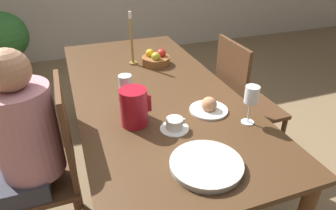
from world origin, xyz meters
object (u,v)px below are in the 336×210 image
(red_pitcher, at_px, (134,107))
(fruit_bowl, at_px, (156,59))
(chair_person_side, at_px, (50,167))
(serving_tray, at_px, (206,165))
(wine_glass_juice, at_px, (251,97))
(candlestick_tall, at_px, (132,44))
(person_seated, at_px, (21,145))
(wine_glass_water, at_px, (125,85))
(chair_opposite, at_px, (242,103))
(potted_plant, at_px, (5,38))
(teacup_near_person, at_px, (175,125))
(bread_plate, at_px, (209,107))

(red_pitcher, bearing_deg, fruit_bowl, 64.43)
(chair_person_side, relative_size, serving_tray, 3.10)
(red_pitcher, xyz_separation_m, wine_glass_juice, (0.57, -0.19, 0.06))
(fruit_bowl, xyz_separation_m, candlestick_tall, (-0.16, 0.07, 0.12))
(person_seated, relative_size, candlestick_tall, 3.01)
(red_pitcher, bearing_deg, wine_glass_water, 92.34)
(serving_tray, relative_size, fruit_bowl, 1.49)
(chair_person_side, relative_size, wine_glass_juice, 4.62)
(chair_opposite, bearing_deg, wine_glass_juice, -31.62)
(wine_glass_juice, bearing_deg, potted_plant, 118.98)
(wine_glass_water, height_order, fruit_bowl, wine_glass_water)
(chair_opposite, height_order, potted_plant, chair_opposite)
(teacup_near_person, height_order, candlestick_tall, candlestick_tall)
(wine_glass_water, distance_m, fruit_bowl, 0.72)
(red_pitcher, xyz_separation_m, fruit_bowl, (0.36, 0.75, -0.06))
(chair_person_side, relative_size, candlestick_tall, 2.49)
(serving_tray, bearing_deg, potted_plant, 110.89)
(teacup_near_person, bearing_deg, person_seated, 169.79)
(chair_person_side, height_order, wine_glass_juice, chair_person_side)
(chair_opposite, relative_size, candlestick_tall, 2.49)
(potted_plant, bearing_deg, candlestick_tall, -56.26)
(fruit_bowl, xyz_separation_m, potted_plant, (-1.27, 1.72, -0.21))
(fruit_bowl, bearing_deg, chair_person_side, -139.36)
(chair_person_side, xyz_separation_m, red_pitcher, (0.47, -0.04, 0.30))
(serving_tray, bearing_deg, wine_glass_juice, 33.85)
(candlestick_tall, xyz_separation_m, potted_plant, (-1.10, 1.65, -0.32))
(wine_glass_juice, relative_size, bread_plate, 0.98)
(person_seated, bearing_deg, chair_opposite, -78.68)
(wine_glass_juice, distance_m, potted_plant, 3.07)
(wine_glass_juice, xyz_separation_m, potted_plant, (-1.48, 2.67, -0.32))
(wine_glass_juice, bearing_deg, chair_person_side, 167.13)
(wine_glass_juice, relative_size, serving_tray, 0.67)
(fruit_bowl, bearing_deg, bread_plate, -84.90)
(wine_glass_juice, relative_size, potted_plant, 0.25)
(chair_person_side, xyz_separation_m, wine_glass_water, (0.46, 0.11, 0.36))
(person_seated, bearing_deg, potted_plant, 8.00)
(chair_person_side, distance_m, bread_plate, 0.93)
(wine_glass_water, xyz_separation_m, bread_plate, (0.44, -0.16, -0.14))
(person_seated, relative_size, teacup_near_person, 7.98)
(fruit_bowl, height_order, candlestick_tall, candlestick_tall)
(wine_glass_water, distance_m, bread_plate, 0.48)
(wine_glass_water, height_order, bread_plate, wine_glass_water)
(red_pitcher, relative_size, wine_glass_water, 0.93)
(teacup_near_person, bearing_deg, serving_tray, -85.40)
(potted_plant, bearing_deg, wine_glass_juice, -61.02)
(person_seated, height_order, teacup_near_person, person_seated)
(wine_glass_juice, bearing_deg, fruit_bowl, 102.51)
(chair_opposite, xyz_separation_m, red_pitcher, (-0.88, -0.30, 0.30))
(chair_person_side, xyz_separation_m, bread_plate, (0.90, -0.06, 0.23))
(chair_person_side, bearing_deg, serving_tray, -125.66)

